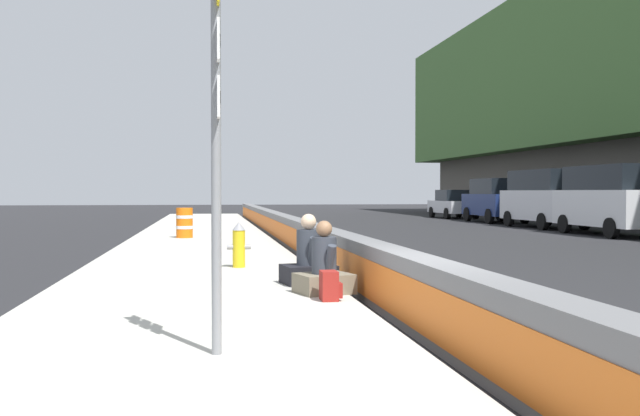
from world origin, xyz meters
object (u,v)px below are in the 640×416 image
(seated_person_middle, at_px, (308,262))
(parked_car_midline, at_px, (545,197))
(route_sign_post, at_px, (217,122))
(parked_car_fourth, at_px, (611,199))
(seated_person_foreground, at_px, (324,270))
(construction_barrel, at_px, (184,223))
(parked_car_far, at_px, (495,200))
(parked_car_farther, at_px, (453,204))
(backpack, at_px, (330,286))
(fire_hydrant, at_px, (239,244))

(seated_person_middle, bearing_deg, parked_car_midline, -35.53)
(route_sign_post, xyz_separation_m, parked_car_fourth, (17.67, -14.44, -0.88))
(seated_person_foreground, relative_size, construction_barrel, 1.10)
(seated_person_middle, relative_size, parked_car_far, 0.23)
(route_sign_post, distance_m, construction_barrel, 16.77)
(parked_car_farther, bearing_deg, backpack, 157.84)
(backpack, bearing_deg, construction_barrel, 9.72)
(route_sign_post, bearing_deg, parked_car_far, -26.95)
(fire_hydrant, distance_m, parked_car_farther, 30.82)
(parked_car_far, bearing_deg, seated_person_middle, 151.32)
(construction_barrel, height_order, parked_car_midline, parked_car_midline)
(parked_car_fourth, height_order, parked_car_farther, parked_car_fourth)
(parked_car_midline, distance_m, parked_car_far, 5.75)
(parked_car_far, bearing_deg, fire_hydrant, 146.53)
(seated_person_middle, distance_m, parked_car_far, 27.44)
(seated_person_middle, distance_m, parked_car_fourth, 18.28)
(route_sign_post, distance_m, parked_car_fourth, 22.84)
(backpack, xyz_separation_m, parked_car_farther, (31.89, -12.99, 0.53))
(route_sign_post, bearing_deg, fire_hydrant, -3.97)
(seated_person_middle, bearing_deg, seated_person_foreground, -176.08)
(seated_person_middle, xyz_separation_m, parked_car_farther, (30.10, -13.03, 0.37))
(backpack, height_order, parked_car_far, parked_car_far)
(parked_car_midline, bearing_deg, seated_person_middle, 144.47)
(backpack, relative_size, construction_barrel, 0.42)
(route_sign_post, height_order, parked_car_far, route_sign_post)
(seated_person_foreground, bearing_deg, parked_car_far, -27.49)
(parked_car_fourth, bearing_deg, seated_person_foreground, 137.36)
(fire_hydrant, height_order, parked_car_farther, parked_car_farther)
(backpack, bearing_deg, parked_car_midline, -32.97)
(seated_person_foreground, relative_size, backpack, 2.62)
(fire_hydrant, xyz_separation_m, seated_person_foreground, (-3.75, -1.06, -0.12))
(parked_car_fourth, bearing_deg, parked_car_far, -1.16)
(route_sign_post, distance_m, seated_person_foreground, 4.39)
(route_sign_post, xyz_separation_m, parked_car_midline, (23.10, -14.59, -0.88))
(backpack, relative_size, parked_car_midline, 0.08)
(parked_car_fourth, bearing_deg, route_sign_post, 140.73)
(backpack, relative_size, parked_car_farther, 0.09)
(seated_person_middle, xyz_separation_m, parked_car_far, (24.07, -13.16, 0.70))
(seated_person_middle, bearing_deg, route_sign_post, 162.54)
(route_sign_post, xyz_separation_m, parked_car_farther, (34.88, -14.53, -1.37))
(fire_hydrant, relative_size, seated_person_foreground, 0.84)
(route_sign_post, distance_m, seated_person_middle, 5.31)
(route_sign_post, height_order, seated_person_middle, route_sign_post)
(parked_car_farther, bearing_deg, seated_person_foreground, 157.45)
(seated_person_foreground, relative_size, parked_car_far, 0.22)
(seated_person_foreground, xyz_separation_m, parked_car_fourth, (13.97, -12.86, 0.89))
(backpack, bearing_deg, parked_car_fourth, -41.32)
(seated_person_middle, bearing_deg, parked_car_fourth, -45.12)
(construction_barrel, bearing_deg, parked_car_far, -51.80)
(parked_car_farther, bearing_deg, seated_person_middle, 156.60)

